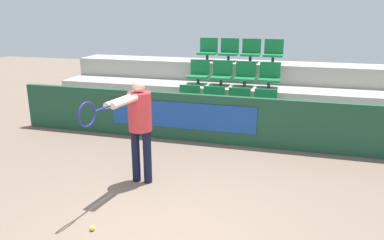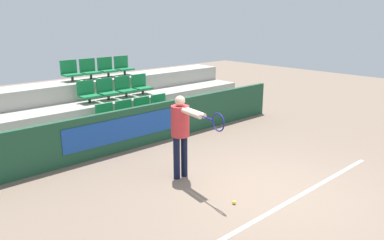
{
  "view_description": "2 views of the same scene",
  "coord_description": "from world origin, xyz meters",
  "views": [
    {
      "loc": [
        1.43,
        -3.48,
        2.65
      ],
      "look_at": [
        -0.28,
        2.62,
        0.78
      ],
      "focal_mm": 35.0,
      "sensor_mm": 36.0,
      "label": 1
    },
    {
      "loc": [
        -5.31,
        -3.66,
        3.1
      ],
      "look_at": [
        -0.0,
        2.15,
        0.92
      ],
      "focal_mm": 35.0,
      "sensor_mm": 36.0,
      "label": 2
    }
  ],
  "objects": [
    {
      "name": "ground_plane",
      "position": [
        0.0,
        0.0,
        0.0
      ],
      "size": [
        30.0,
        30.0,
        0.0
      ],
      "primitive_type": "plane",
      "color": "#7A6656"
    },
    {
      "name": "court_baseline",
      "position": [
        0.0,
        -0.47,
        0.0
      ],
      "size": [
        5.52,
        0.08,
        0.01
      ],
      "color": "white",
      "rests_on": "ground"
    },
    {
      "name": "barrier_wall",
      "position": [
        -0.02,
        3.69,
        0.5
      ],
      "size": [
        9.02,
        0.14,
        1.0
      ],
      "color": "#1E4C33",
      "rests_on": "ground"
    },
    {
      "name": "bleacher_tier_front",
      "position": [
        0.0,
        4.23,
        0.23
      ],
      "size": [
        8.62,
        0.92,
        0.46
      ],
      "color": "#ADA89E",
      "rests_on": "ground"
    },
    {
      "name": "bleacher_tier_middle",
      "position": [
        0.0,
        5.15,
        0.46
      ],
      "size": [
        8.62,
        0.92,
        0.91
      ],
      "color": "#ADA89E",
      "rests_on": "ground"
    },
    {
      "name": "bleacher_tier_back",
      "position": [
        0.0,
        6.07,
        0.69
      ],
      "size": [
        8.62,
        0.92,
        1.37
      ],
      "color": "#ADA89E",
      "rests_on": "ground"
    },
    {
      "name": "stadium_chair_0",
      "position": [
        -0.84,
        4.35,
        0.72
      ],
      "size": [
        0.48,
        0.41,
        0.57
      ],
      "color": "#333333",
      "rests_on": "bleacher_tier_front"
    },
    {
      "name": "stadium_chair_1",
      "position": [
        -0.28,
        4.35,
        0.72
      ],
      "size": [
        0.48,
        0.41,
        0.57
      ],
      "color": "#333333",
      "rests_on": "bleacher_tier_front"
    },
    {
      "name": "stadium_chair_2",
      "position": [
        0.28,
        4.35,
        0.72
      ],
      "size": [
        0.48,
        0.41,
        0.57
      ],
      "color": "#333333",
      "rests_on": "bleacher_tier_front"
    },
    {
      "name": "stadium_chair_3",
      "position": [
        0.84,
        4.35,
        0.72
      ],
      "size": [
        0.48,
        0.41,
        0.57
      ],
      "color": "#333333",
      "rests_on": "bleacher_tier_front"
    },
    {
      "name": "stadium_chair_4",
      "position": [
        -0.84,
        5.27,
        1.17
      ],
      "size": [
        0.48,
        0.41,
        0.57
      ],
      "color": "#333333",
      "rests_on": "bleacher_tier_middle"
    },
    {
      "name": "stadium_chair_5",
      "position": [
        -0.28,
        5.27,
        1.17
      ],
      "size": [
        0.48,
        0.41,
        0.57
      ],
      "color": "#333333",
      "rests_on": "bleacher_tier_middle"
    },
    {
      "name": "stadium_chair_6",
      "position": [
        0.28,
        5.27,
        1.17
      ],
      "size": [
        0.48,
        0.41,
        0.57
      ],
      "color": "#333333",
      "rests_on": "bleacher_tier_middle"
    },
    {
      "name": "stadium_chair_7",
      "position": [
        0.84,
        5.27,
        1.17
      ],
      "size": [
        0.48,
        0.41,
        0.57
      ],
      "color": "#333333",
      "rests_on": "bleacher_tier_middle"
    },
    {
      "name": "stadium_chair_8",
      "position": [
        -0.84,
        6.19,
        1.63
      ],
      "size": [
        0.48,
        0.41,
        0.57
      ],
      "color": "#333333",
      "rests_on": "bleacher_tier_back"
    },
    {
      "name": "stadium_chair_9",
      "position": [
        -0.28,
        6.19,
        1.63
      ],
      "size": [
        0.48,
        0.41,
        0.57
      ],
      "color": "#333333",
      "rests_on": "bleacher_tier_back"
    },
    {
      "name": "stadium_chair_10",
      "position": [
        0.28,
        6.19,
        1.63
      ],
      "size": [
        0.48,
        0.41,
        0.57
      ],
      "color": "#333333",
      "rests_on": "bleacher_tier_back"
    },
    {
      "name": "stadium_chair_11",
      "position": [
        0.84,
        6.19,
        1.63
      ],
      "size": [
        0.48,
        0.41,
        0.57
      ],
      "color": "#333333",
      "rests_on": "bleacher_tier_back"
    },
    {
      "name": "tennis_player",
      "position": [
        -0.83,
        1.54,
        1.04
      ],
      "size": [
        0.4,
        1.52,
        1.66
      ],
      "rotation": [
        0.0,
        0.0,
        -0.15
      ],
      "color": "black",
      "rests_on": "ground"
    },
    {
      "name": "tennis_ball",
      "position": [
        -0.87,
        0.13,
        0.03
      ],
      "size": [
        0.07,
        0.07,
        0.07
      ],
      "color": "#CCDB33",
      "rests_on": "ground"
    }
  ]
}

